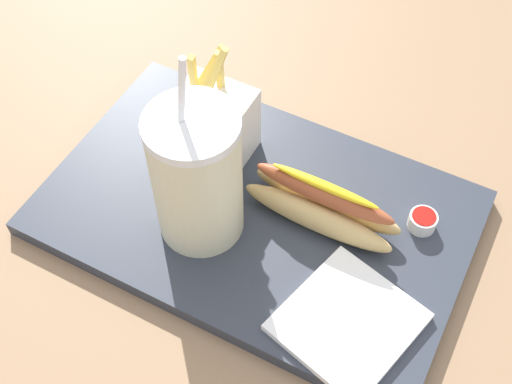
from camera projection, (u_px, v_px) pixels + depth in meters
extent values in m
cube|color=#8C6B4C|center=(256.00, 222.00, 0.80)|extent=(2.40, 2.40, 0.02)
cube|color=#2D333D|center=(256.00, 213.00, 0.78)|extent=(0.48, 0.30, 0.02)
cylinder|color=beige|center=(197.00, 180.00, 0.70)|extent=(0.09, 0.09, 0.16)
cylinder|color=white|center=(191.00, 125.00, 0.63)|extent=(0.10, 0.10, 0.01)
cylinder|color=white|center=(182.00, 92.00, 0.60)|extent=(0.02, 0.01, 0.08)
cube|color=white|center=(212.00, 127.00, 0.79)|extent=(0.09, 0.08, 0.09)
cube|color=#E5C660|center=(220.00, 77.00, 0.75)|extent=(0.01, 0.02, 0.09)
cube|color=#E5C660|center=(206.00, 83.00, 0.74)|extent=(0.04, 0.03, 0.09)
cube|color=#E5C660|center=(213.00, 79.00, 0.73)|extent=(0.03, 0.02, 0.09)
cube|color=#E5C660|center=(206.00, 73.00, 0.76)|extent=(0.04, 0.03, 0.08)
cube|color=#E5C660|center=(193.00, 77.00, 0.74)|extent=(0.02, 0.03, 0.09)
cube|color=#E5C660|center=(217.00, 108.00, 0.73)|extent=(0.03, 0.03, 0.06)
ellipsoid|color=tan|center=(327.00, 201.00, 0.76)|extent=(0.18, 0.03, 0.04)
ellipsoid|color=tan|center=(317.00, 218.00, 0.74)|extent=(0.18, 0.03, 0.04)
ellipsoid|color=#994728|center=(324.00, 193.00, 0.73)|extent=(0.16, 0.03, 0.02)
ellipsoid|color=gold|center=(325.00, 186.00, 0.72)|extent=(0.13, 0.01, 0.01)
cylinder|color=white|center=(422.00, 221.00, 0.75)|extent=(0.03, 0.03, 0.02)
cylinder|color=#B2140F|center=(424.00, 217.00, 0.75)|extent=(0.03, 0.03, 0.01)
cube|color=white|center=(348.00, 322.00, 0.68)|extent=(0.15, 0.16, 0.01)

